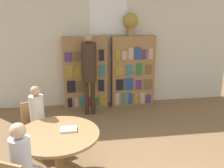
% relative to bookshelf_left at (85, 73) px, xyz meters
% --- Properties ---
extents(wall_back, '(6.40, 0.07, 3.00)m').
position_rel_bookshelf_left_xyz_m(wall_back, '(0.59, 0.19, 0.63)').
color(wall_back, beige).
rests_on(wall_back, ground_plane).
extents(bookshelf_left, '(1.07, 0.34, 1.77)m').
position_rel_bookshelf_left_xyz_m(bookshelf_left, '(0.00, 0.00, 0.00)').
color(bookshelf_left, olive).
rests_on(bookshelf_left, ground_plane).
extents(bookshelf_right, '(1.07, 0.34, 1.77)m').
position_rel_bookshelf_left_xyz_m(bookshelf_right, '(1.19, -0.00, 0.00)').
color(bookshelf_right, olive).
rests_on(bookshelf_right, ground_plane).
extents(flower_vase, '(0.38, 0.38, 0.55)m').
position_rel_bookshelf_left_xyz_m(flower_vase, '(1.11, 0.00, 1.22)').
color(flower_vase, '#997047').
rests_on(flower_vase, bookshelf_right).
extents(reading_table, '(1.22, 1.22, 0.72)m').
position_rel_bookshelf_left_xyz_m(reading_table, '(-0.55, -2.79, -0.28)').
color(reading_table, olive).
rests_on(reading_table, ground_plane).
extents(chair_left_side, '(0.54, 0.54, 0.89)m').
position_rel_bookshelf_left_xyz_m(chair_left_side, '(-0.98, -1.94, -0.39)').
color(chair_left_side, olive).
rests_on(chair_left_side, ground_plane).
extents(seated_reader_left, '(0.36, 0.39, 1.22)m').
position_rel_bookshelf_left_xyz_m(seated_reader_left, '(-0.90, -2.10, -0.20)').
color(seated_reader_left, beige).
rests_on(seated_reader_left, ground_plane).
extents(seated_reader_right, '(0.36, 0.39, 1.24)m').
position_rel_bookshelf_left_xyz_m(seated_reader_right, '(-0.90, -3.47, -0.18)').
color(seated_reader_right, '#B2B7C6').
rests_on(seated_reader_right, ground_plane).
extents(librarian_standing, '(0.34, 0.61, 1.88)m').
position_rel_bookshelf_left_xyz_m(librarian_standing, '(0.07, -0.50, 0.29)').
color(librarian_standing, '#332319').
rests_on(librarian_standing, ground_plane).
extents(open_book_on_table, '(0.24, 0.18, 0.03)m').
position_rel_bookshelf_left_xyz_m(open_book_on_table, '(-0.39, -2.72, -0.15)').
color(open_book_on_table, silver).
rests_on(open_book_on_table, reading_table).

